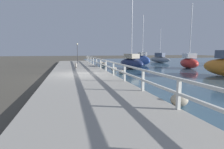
# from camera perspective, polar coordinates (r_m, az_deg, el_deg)

# --- Properties ---
(ground_plane) EXTENTS (120.00, 120.00, 0.00)m
(ground_plane) POSITION_cam_1_polar(r_m,az_deg,el_deg) (13.20, -10.07, -0.83)
(ground_plane) COLOR #4C473D
(dock_walkway) EXTENTS (4.55, 36.00, 0.23)m
(dock_walkway) POSITION_cam_1_polar(r_m,az_deg,el_deg) (13.18, -10.08, -0.33)
(dock_walkway) COLOR #9E998E
(dock_walkway) RESTS_ON ground
(railing) EXTENTS (0.10, 32.50, 0.93)m
(railing) POSITION_cam_1_polar(r_m,az_deg,el_deg) (13.42, -0.84, 3.14)
(railing) COLOR silver
(railing) RESTS_ON dock_walkway
(boulder_downstream) EXTENTS (0.61, 0.55, 0.46)m
(boulder_downstream) POSITION_cam_1_polar(r_m,az_deg,el_deg) (6.59, 21.11, -7.74)
(boulder_downstream) COLOR gray
(boulder_downstream) RESTS_ON ground
(boulder_near_dock) EXTENTS (0.66, 0.59, 0.50)m
(boulder_near_dock) POSITION_cam_1_polar(r_m,az_deg,el_deg) (24.45, -3.50, 3.73)
(boulder_near_dock) COLOR gray
(boulder_near_dock) RESTS_ON ground
(boulder_far_strip) EXTENTS (0.56, 0.51, 0.42)m
(boulder_far_strip) POSITION_cam_1_polar(r_m,az_deg,el_deg) (16.80, 0.66, 1.82)
(boulder_far_strip) COLOR slate
(boulder_far_strip) RESTS_ON ground
(boulder_water_edge) EXTENTS (0.69, 0.62, 0.51)m
(boulder_water_edge) POSITION_cam_1_polar(r_m,az_deg,el_deg) (22.12, -2.56, 3.34)
(boulder_water_edge) COLOR slate
(boulder_water_edge) RESTS_ON ground
(boulder_mid_strip) EXTENTS (0.47, 0.43, 0.35)m
(boulder_mid_strip) POSITION_cam_1_polar(r_m,az_deg,el_deg) (14.79, 3.09, 0.88)
(boulder_mid_strip) COLOR slate
(boulder_mid_strip) RESTS_ON ground
(mooring_bollard) EXTENTS (0.19, 0.19, 0.54)m
(mooring_bollard) POSITION_cam_1_polar(r_m,az_deg,el_deg) (17.53, -11.73, 2.87)
(mooring_bollard) COLOR gray
(mooring_bollard) RESTS_ON dock_walkway
(dock_lamp) EXTENTS (0.22, 0.22, 2.73)m
(dock_lamp) POSITION_cam_1_polar(r_m,az_deg,el_deg) (24.22, -11.25, 7.95)
(dock_lamp) COLOR #2D2D33
(dock_lamp) RESTS_ON dock_walkway
(sailboat_gray) EXTENTS (1.99, 4.75, 5.51)m
(sailboat_gray) POSITION_cam_1_polar(r_m,az_deg,el_deg) (30.38, 15.29, 4.97)
(sailboat_gray) COLOR gray
(sailboat_gray) RESTS_ON water_surface
(sailboat_red) EXTENTS (2.04, 3.26, 7.00)m
(sailboat_red) POSITION_cam_1_polar(r_m,az_deg,el_deg) (21.28, 23.86, 3.74)
(sailboat_red) COLOR red
(sailboat_red) RESTS_ON water_surface
(sailboat_blue) EXTENTS (1.60, 5.07, 6.79)m
(sailboat_blue) POSITION_cam_1_polar(r_m,az_deg,el_deg) (25.10, 9.87, 4.82)
(sailboat_blue) COLOR #2D4C9E
(sailboat_blue) RESTS_ON water_surface
(sailboat_navy) EXTENTS (2.49, 3.89, 7.73)m
(sailboat_navy) POSITION_cam_1_polar(r_m,az_deg,el_deg) (19.23, 6.35, 3.96)
(sailboat_navy) COLOR #192347
(sailboat_navy) RESTS_ON water_surface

